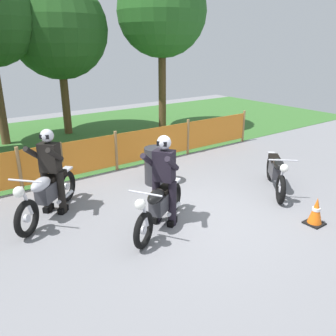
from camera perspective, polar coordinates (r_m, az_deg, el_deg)
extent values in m
cube|color=gray|center=(6.94, 4.43, -7.70)|extent=(24.00, 24.00, 0.02)
cube|color=#386B2D|center=(12.76, -16.52, 4.53)|extent=(24.00, 7.67, 0.01)
cylinder|color=#997547|center=(8.44, -23.06, -0.24)|extent=(0.08, 0.08, 1.05)
cylinder|color=#997547|center=(9.22, -8.46, 2.78)|extent=(0.08, 0.08, 1.05)
cylinder|color=#997547|center=(10.51, 3.26, 5.08)|extent=(0.08, 0.08, 1.05)
cylinder|color=#997547|center=(12.14, 12.19, 6.69)|extent=(0.08, 0.08, 1.05)
cube|color=orange|center=(8.75, -15.45, 1.47)|extent=(2.34, 0.02, 0.85)
cube|color=orange|center=(9.80, -2.22, 4.14)|extent=(2.34, 0.02, 0.85)
cube|color=orange|center=(11.28, 8.05, 6.06)|extent=(2.34, 0.02, 0.85)
cylinder|color=brown|center=(13.37, -16.38, 10.56)|extent=(0.28, 0.28, 2.44)
sphere|color=#23511E|center=(13.23, -17.43, 20.77)|extent=(3.31, 3.31, 3.31)
cylinder|color=brown|center=(13.44, -0.94, 12.83)|extent=(0.28, 0.28, 3.11)
sphere|color=#286023|center=(13.38, -1.01, 24.21)|extent=(3.15, 3.15, 3.15)
torus|color=black|center=(5.79, -4.00, -10.07)|extent=(0.59, 0.42, 0.62)
cylinder|color=silver|center=(5.79, -4.00, -10.07)|extent=(0.15, 0.12, 0.14)
torus|color=black|center=(6.90, 0.94, -4.86)|extent=(0.59, 0.42, 0.62)
cylinder|color=silver|center=(6.90, 0.94, -4.86)|extent=(0.15, 0.12, 0.14)
cube|color=#38383D|center=(6.29, -1.14, -5.64)|extent=(0.62, 0.51, 0.31)
ellipsoid|color=black|center=(6.02, -1.99, -4.64)|extent=(0.55, 0.47, 0.21)
cube|color=black|center=(6.42, -0.29, -3.29)|extent=(0.58, 0.47, 0.10)
cube|color=silver|center=(6.76, 0.96, -2.24)|extent=(0.38, 0.32, 0.04)
cylinder|color=silver|center=(5.70, -3.81, -7.35)|extent=(0.22, 0.17, 0.55)
sphere|color=white|center=(5.47, -4.58, -5.94)|extent=(0.24, 0.24, 0.18)
cylinder|color=silver|center=(5.59, -3.72, -4.16)|extent=(0.33, 0.51, 0.03)
cylinder|color=silver|center=(6.59, 0.98, -6.68)|extent=(0.49, 0.34, 0.07)
torus|color=black|center=(7.65, 17.91, -3.34)|extent=(0.50, 0.52, 0.62)
cylinder|color=silver|center=(7.65, 17.91, -3.34)|extent=(0.13, 0.14, 0.14)
torus|color=black|center=(8.89, 16.39, 0.06)|extent=(0.50, 0.52, 0.62)
cylinder|color=silver|center=(8.89, 16.39, 0.06)|extent=(0.13, 0.14, 0.14)
cube|color=#38383D|center=(8.25, 17.16, -0.26)|extent=(0.56, 0.58, 0.31)
ellipsoid|color=black|center=(7.98, 17.57, 0.63)|extent=(0.51, 0.53, 0.21)
cube|color=black|center=(8.42, 17.02, 1.47)|extent=(0.52, 0.54, 0.10)
cube|color=silver|center=(8.79, 16.60, 2.14)|extent=(0.35, 0.36, 0.04)
cylinder|color=silver|center=(7.60, 18.05, -1.22)|extent=(0.19, 0.20, 0.55)
sphere|color=white|center=(7.39, 18.44, -0.04)|extent=(0.25, 0.25, 0.17)
cylinder|color=silver|center=(7.53, 18.26, 1.21)|extent=(0.44, 0.42, 0.03)
cylinder|color=silver|center=(8.62, 17.57, -1.11)|extent=(0.41, 0.43, 0.07)
torus|color=black|center=(6.55, -22.02, -7.63)|extent=(0.57, 0.53, 0.67)
cylinder|color=silver|center=(6.55, -22.02, -7.63)|extent=(0.15, 0.14, 0.15)
torus|color=black|center=(7.67, -16.20, -2.87)|extent=(0.57, 0.53, 0.67)
cylinder|color=silver|center=(7.67, -16.20, -2.87)|extent=(0.15, 0.14, 0.15)
cube|color=#38383D|center=(7.06, -18.83, -3.52)|extent=(0.63, 0.61, 0.33)
ellipsoid|color=#B7B7C1|center=(6.79, -20.03, -2.51)|extent=(0.57, 0.55, 0.23)
cube|color=black|center=(7.20, -17.99, -1.28)|extent=(0.59, 0.56, 0.10)
cube|color=silver|center=(7.55, -16.46, -0.31)|extent=(0.39, 0.38, 0.04)
cylinder|color=silver|center=(6.47, -22.07, -5.00)|extent=(0.22, 0.21, 0.59)
sphere|color=white|center=(6.25, -23.17, -3.61)|extent=(0.27, 0.27, 0.19)
cylinder|color=silver|center=(6.37, -22.27, -1.95)|extent=(0.44, 0.49, 0.03)
cylinder|color=silver|center=(7.34, -16.42, -4.52)|extent=(0.47, 0.44, 0.07)
cylinder|color=black|center=(6.38, 0.71, -5.81)|extent=(0.21, 0.21, 0.86)
cube|color=black|center=(6.55, 0.70, -8.73)|extent=(0.28, 0.23, 0.12)
cylinder|color=black|center=(6.50, -1.93, -5.35)|extent=(0.21, 0.21, 0.86)
cube|color=black|center=(6.66, -1.89, -8.23)|extent=(0.28, 0.23, 0.12)
cube|color=black|center=(6.17, -0.64, 0.39)|extent=(0.39, 0.43, 0.56)
cylinder|color=black|center=(5.89, 0.65, 0.72)|extent=(0.46, 0.34, 0.38)
cylinder|color=black|center=(6.06, -3.23, 1.23)|extent=(0.46, 0.34, 0.38)
sphere|color=silver|center=(6.04, -0.66, 4.20)|extent=(0.34, 0.34, 0.25)
cube|color=black|center=(5.95, -1.03, 3.96)|extent=(0.12, 0.17, 0.08)
cylinder|color=black|center=(7.15, -17.02, -3.84)|extent=(0.21, 0.21, 0.86)
cube|color=black|center=(7.30, -16.73, -6.50)|extent=(0.27, 0.26, 0.12)
cylinder|color=black|center=(7.30, -19.24, -3.58)|extent=(0.21, 0.21, 0.86)
cube|color=black|center=(7.45, -18.92, -6.20)|extent=(0.27, 0.26, 0.12)
cube|color=black|center=(6.98, -18.76, 1.65)|extent=(0.42, 0.43, 0.56)
cylinder|color=black|center=(6.69, -17.99, 2.07)|extent=(0.43, 0.40, 0.38)
cylinder|color=black|center=(6.91, -21.18, 2.26)|extent=(0.43, 0.40, 0.38)
sphere|color=silver|center=(6.87, -19.14, 5.02)|extent=(0.35, 0.35, 0.25)
cube|color=black|center=(6.78, -19.56, 4.80)|extent=(0.14, 0.15, 0.08)
cube|color=brown|center=(7.11, -18.12, 2.38)|extent=(0.31, 0.31, 0.40)
cube|color=black|center=(7.13, 22.72, -8.29)|extent=(0.32, 0.32, 0.03)
cone|color=orange|center=(7.02, 23.01, -6.38)|extent=(0.26, 0.26, 0.50)
cylinder|color=white|center=(7.01, 23.04, -6.19)|extent=(0.15, 0.15, 0.06)
cylinder|color=#2D2D33|center=(8.27, -1.86, 0.39)|extent=(0.58, 0.58, 0.88)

